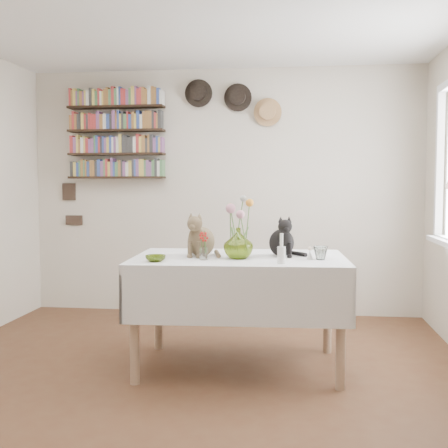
# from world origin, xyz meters

# --- Properties ---
(room) EXTENTS (4.08, 4.58, 2.58)m
(room) POSITION_xyz_m (0.00, 0.00, 1.25)
(room) COLOR brown
(room) RESTS_ON ground
(dining_table) EXTENTS (1.55, 1.04, 0.81)m
(dining_table) POSITION_xyz_m (0.33, 0.51, 0.61)
(dining_table) COLOR white
(dining_table) RESTS_ON room
(tabby_cat) EXTENTS (0.27, 0.32, 0.32)m
(tabby_cat) POSITION_xyz_m (0.05, 0.53, 0.97)
(tabby_cat) COLOR olive
(tabby_cat) RESTS_ON dining_table
(black_cat) EXTENTS (0.25, 0.29, 0.30)m
(black_cat) POSITION_xyz_m (0.63, 0.59, 0.96)
(black_cat) COLOR black
(black_cat) RESTS_ON dining_table
(flower_vase) EXTENTS (0.28, 0.28, 0.22)m
(flower_vase) POSITION_xyz_m (0.33, 0.40, 0.92)
(flower_vase) COLOR #9BB737
(flower_vase) RESTS_ON dining_table
(green_bowl) EXTENTS (0.15, 0.15, 0.04)m
(green_bowl) POSITION_xyz_m (-0.20, 0.18, 0.83)
(green_bowl) COLOR #9BB737
(green_bowl) RESTS_ON dining_table
(drinking_glass) EXTENTS (0.13, 0.13, 0.09)m
(drinking_glass) POSITION_xyz_m (0.90, 0.42, 0.86)
(drinking_glass) COLOR white
(drinking_glass) RESTS_ON dining_table
(candlestick) EXTENTS (0.06, 0.06, 0.20)m
(candlestick) POSITION_xyz_m (0.64, 0.19, 0.88)
(candlestick) COLOR white
(candlestick) RESTS_ON dining_table
(berry_jar) EXTENTS (0.06, 0.06, 0.22)m
(berry_jar) POSITION_xyz_m (0.10, 0.32, 0.91)
(berry_jar) COLOR white
(berry_jar) RESTS_ON dining_table
(porcelain_figurine) EXTENTS (0.05, 0.05, 0.09)m
(porcelain_figurine) POSITION_xyz_m (0.83, 0.42, 0.85)
(porcelain_figurine) COLOR white
(porcelain_figurine) RESTS_ON dining_table
(flower_bouquet) EXTENTS (0.17, 0.12, 0.39)m
(flower_bouquet) POSITION_xyz_m (0.34, 0.42, 1.15)
(flower_bouquet) COLOR #4C7233
(flower_bouquet) RESTS_ON flower_vase
(bookshelf_unit) EXTENTS (1.00, 0.16, 0.91)m
(bookshelf_unit) POSITION_xyz_m (-1.10, 2.16, 1.84)
(bookshelf_unit) COLOR black
(bookshelf_unit) RESTS_ON room
(wall_hats) EXTENTS (0.98, 0.09, 0.48)m
(wall_hats) POSITION_xyz_m (0.12, 2.19, 2.17)
(wall_hats) COLOR black
(wall_hats) RESTS_ON room
(wall_art_plaques) EXTENTS (0.21, 0.02, 0.44)m
(wall_art_plaques) POSITION_xyz_m (-1.63, 2.23, 1.12)
(wall_art_plaques) COLOR #38281E
(wall_art_plaques) RESTS_ON room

